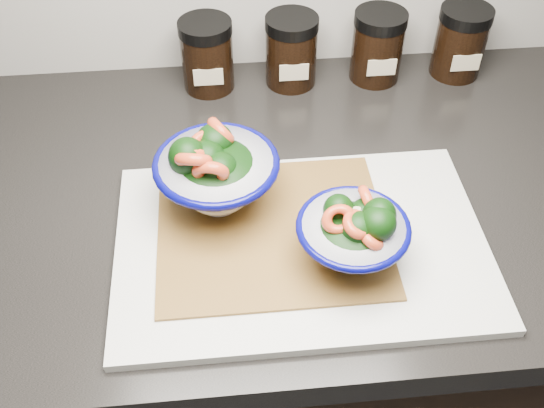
{
  "coord_description": "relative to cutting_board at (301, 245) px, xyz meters",
  "views": [
    {
      "loc": [
        -0.18,
        0.84,
        1.5
      ],
      "look_at": [
        -0.13,
        1.36,
        0.96
      ],
      "focal_mm": 42.0,
      "sensor_mm": 36.0,
      "label": 1
    }
  ],
  "objects": [
    {
      "name": "spice_jar_d",
      "position": [
        0.3,
        0.35,
        0.05
      ],
      "size": [
        0.08,
        0.08,
        0.11
      ],
      "color": "black",
      "rests_on": "countertop"
    },
    {
      "name": "bowl_right",
      "position": [
        0.05,
        -0.04,
        0.05
      ],
      "size": [
        0.13,
        0.13,
        0.1
      ],
      "rotation": [
        0.0,
        0.0,
        -0.38
      ],
      "color": "white",
      "rests_on": "bamboo_mat"
    },
    {
      "name": "spice_jar_c",
      "position": [
        0.16,
        0.35,
        0.05
      ],
      "size": [
        0.08,
        0.08,
        0.11
      ],
      "color": "black",
      "rests_on": "countertop"
    },
    {
      "name": "cutting_board",
      "position": [
        0.0,
        0.0,
        0.0
      ],
      "size": [
        0.45,
        0.3,
        0.01
      ],
      "primitive_type": "cube",
      "color": "beige",
      "rests_on": "countertop"
    },
    {
      "name": "countertop",
      "position": [
        0.1,
        0.11,
        -0.03
      ],
      "size": [
        3.5,
        0.6,
        0.04
      ],
      "primitive_type": "cube",
      "color": "black",
      "rests_on": "cabinet"
    },
    {
      "name": "spice_jar_a",
      "position": [
        -0.1,
        0.35,
        0.05
      ],
      "size": [
        0.08,
        0.08,
        0.11
      ],
      "color": "black",
      "rests_on": "countertop"
    },
    {
      "name": "spice_jar_b",
      "position": [
        0.03,
        0.35,
        0.05
      ],
      "size": [
        0.08,
        0.08,
        0.11
      ],
      "color": "black",
      "rests_on": "countertop"
    },
    {
      "name": "bamboo_mat",
      "position": [
        -0.03,
        0.02,
        0.01
      ],
      "size": [
        0.28,
        0.24,
        0.0
      ],
      "primitive_type": "cube",
      "color": "olive",
      "rests_on": "cutting_board"
    },
    {
      "name": "cabinet",
      "position": [
        0.1,
        0.11,
        -0.48
      ],
      "size": [
        3.43,
        0.58,
        0.86
      ],
      "primitive_type": "cube",
      "color": "black",
      "rests_on": "ground"
    },
    {
      "name": "bowl_left",
      "position": [
        -0.1,
        0.07,
        0.06
      ],
      "size": [
        0.16,
        0.16,
        0.12
      ],
      "rotation": [
        0.0,
        0.0,
        0.01
      ],
      "color": "white",
      "rests_on": "bamboo_mat"
    }
  ]
}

